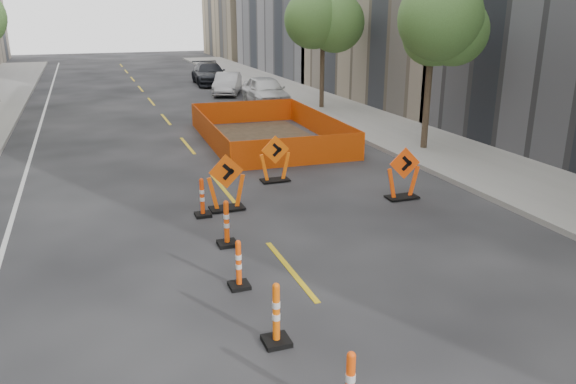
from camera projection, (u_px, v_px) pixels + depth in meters
name	position (u px, v px, depth m)	size (l,w,h in m)	color
ground_plane	(384.00, 383.00, 8.20)	(140.00, 140.00, 0.00)	black
sidewalk_right	(437.00, 148.00, 21.81)	(4.00, 90.00, 0.15)	gray
tree_r_b	(433.00, 29.00, 20.24)	(2.80, 2.80, 5.95)	#382B1E
tree_r_c	(323.00, 23.00, 29.18)	(2.80, 2.80, 5.95)	#382B1E
channelizer_3	(276.00, 314.00, 9.01)	(0.43, 0.43, 1.10)	#F15F0A
channelizer_4	(239.00, 264.00, 10.88)	(0.39, 0.39, 1.00)	#EF4A0A
channelizer_5	(227.00, 223.00, 12.83)	(0.43, 0.43, 1.10)	#E04709
channelizer_6	(202.00, 197.00, 14.67)	(0.41, 0.41, 1.05)	#E13C09
chevron_sign_left	(226.00, 182.00, 15.07)	(1.04, 0.63, 1.56)	#E35009
chevron_sign_center	(275.00, 159.00, 17.59)	(1.00, 0.60, 1.49)	#FF620A
chevron_sign_right	(403.00, 173.00, 15.98)	(1.02, 0.61, 1.52)	#FD4A0A
safety_fence	(267.00, 128.00, 23.18)	(4.88, 8.30, 1.04)	#E24B0B
parked_car_near	(265.00, 91.00, 31.60)	(1.94, 4.82, 1.64)	silver
parked_car_mid	(228.00, 84.00, 35.88)	(1.44, 4.14, 1.36)	#AAAAB0
parked_car_far	(209.00, 74.00, 40.61)	(2.16, 5.31, 1.54)	black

